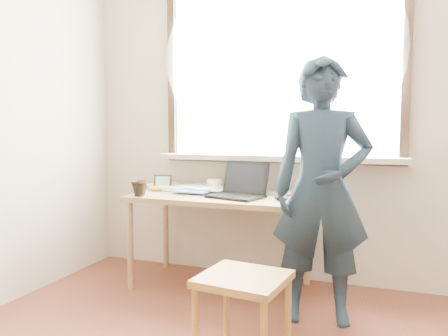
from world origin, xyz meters
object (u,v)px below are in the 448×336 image
(mug_dark, at_px, (140,189))
(person, at_px, (322,190))
(work_chair, at_px, (243,288))
(mug_white, at_px, (214,185))
(laptop, at_px, (240,189))
(desk, at_px, (220,205))

(mug_dark, relative_size, person, 0.07)
(work_chair, bearing_deg, person, 62.87)
(mug_white, bearing_deg, mug_dark, -130.01)
(laptop, distance_m, mug_dark, 0.71)
(laptop, bearing_deg, mug_dark, -162.83)
(work_chair, height_order, person, person)
(desk, height_order, mug_dark, mug_dark)
(work_chair, distance_m, person, 0.78)
(mug_white, bearing_deg, desk, -58.74)
(laptop, bearing_deg, mug_white, 139.31)
(desk, distance_m, person, 0.83)
(laptop, xyz_separation_m, work_chair, (0.30, -0.86, -0.38))
(desk, distance_m, work_chair, 1.03)
(laptop, distance_m, person, 0.66)
(desk, xyz_separation_m, work_chair, (0.45, -0.89, -0.25))
(desk, bearing_deg, mug_dark, -155.21)
(desk, bearing_deg, mug_white, 121.26)
(mug_white, bearing_deg, person, -30.51)
(mug_white, distance_m, work_chair, 1.30)
(mug_white, relative_size, work_chair, 0.25)
(desk, distance_m, mug_dark, 0.58)
(mug_white, distance_m, person, 1.03)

